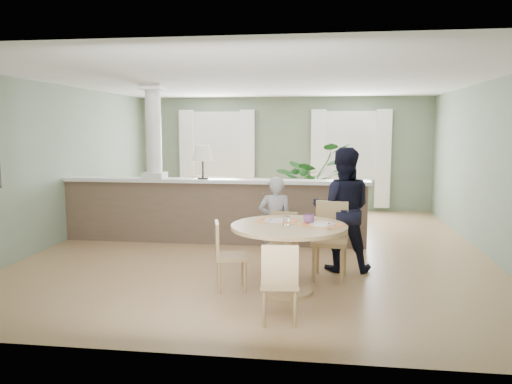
# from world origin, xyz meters

# --- Properties ---
(ground) EXTENTS (8.00, 8.00, 0.00)m
(ground) POSITION_xyz_m (0.00, 0.00, 0.00)
(ground) COLOR tan
(ground) RESTS_ON ground
(room_shell) EXTENTS (7.02, 8.02, 2.71)m
(room_shell) POSITION_xyz_m (-0.03, 0.63, 1.81)
(room_shell) COLOR gray
(room_shell) RESTS_ON ground
(pony_wall) EXTENTS (5.32, 0.38, 2.70)m
(pony_wall) POSITION_xyz_m (-0.99, 0.20, 0.71)
(pony_wall) COLOR brown
(pony_wall) RESTS_ON ground
(sofa) EXTENTS (3.48, 2.12, 0.95)m
(sofa) POSITION_xyz_m (-0.74, 1.70, 0.48)
(sofa) COLOR olive
(sofa) RESTS_ON ground
(houseplant) EXTENTS (1.98, 2.00, 1.68)m
(houseplant) POSITION_xyz_m (0.72, 2.07, 0.84)
(houseplant) COLOR #265E25
(houseplant) RESTS_ON ground
(dining_table) EXTENTS (1.38, 1.38, 0.94)m
(dining_table) POSITION_xyz_m (0.59, -2.24, 0.66)
(dining_table) COLOR tan
(dining_table) RESTS_ON ground
(chair_far_boy) EXTENTS (0.44, 0.44, 0.84)m
(chair_far_boy) POSITION_xyz_m (0.45, -1.49, 0.47)
(chair_far_boy) COLOR tan
(chair_far_boy) RESTS_ON ground
(chair_far_man) EXTENTS (0.51, 0.51, 1.00)m
(chair_far_man) POSITION_xyz_m (1.08, -1.50, 0.55)
(chair_far_man) COLOR tan
(chair_far_man) RESTS_ON ground
(chair_near) EXTENTS (0.42, 0.42, 0.84)m
(chair_near) POSITION_xyz_m (0.56, -3.21, 0.46)
(chair_near) COLOR tan
(chair_near) RESTS_ON ground
(chair_side) EXTENTS (0.46, 0.46, 0.84)m
(chair_side) POSITION_xyz_m (-0.19, -2.20, 0.46)
(chair_side) COLOR tan
(chair_side) RESTS_ON ground
(child_person) EXTENTS (0.52, 0.39, 1.30)m
(child_person) POSITION_xyz_m (0.32, -1.16, 0.65)
(child_person) COLOR #95959A
(child_person) RESTS_ON ground
(man_person) EXTENTS (0.85, 0.67, 1.71)m
(man_person) POSITION_xyz_m (1.24, -1.15, 0.85)
(man_person) COLOR black
(man_person) RESTS_ON ground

